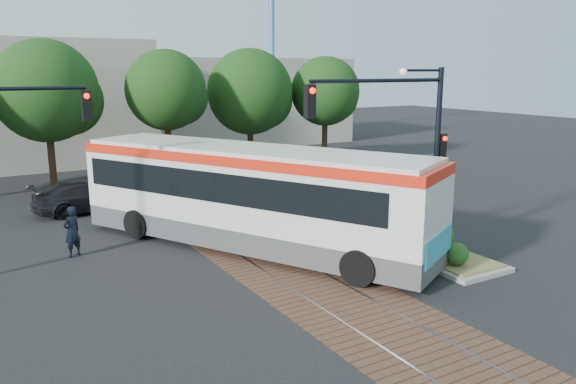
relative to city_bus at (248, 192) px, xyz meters
name	(u,v)px	position (x,y,z in m)	size (l,w,h in m)	color
ground	(292,271)	(0.07, -2.83, -1.98)	(120.00, 120.00, 0.00)	black
trackbed	(237,238)	(0.07, 1.17, -1.97)	(3.60, 40.00, 0.02)	#533626
tree_row	(159,93)	(1.28, 13.59, 2.87)	(26.40, 5.60, 7.67)	#382314
warehouses	(83,102)	(-0.46, 25.92, 1.83)	(40.00, 13.00, 8.00)	#ADA899
crane	(272,18)	(18.07, 31.17, 8.90)	(8.00, 0.50, 18.00)	#3F72B2
city_bus	(248,192)	(0.00, 0.00, 0.00)	(8.73, 13.01, 3.55)	#444446
traffic_island	(427,245)	(4.89, -3.73, -1.65)	(2.20, 5.20, 1.13)	gray
signal_pole_main	(410,133)	(3.93, -3.64, 2.18)	(5.49, 0.46, 6.00)	black
officer	(72,232)	(-5.53, 2.11, -1.12)	(0.63, 0.41, 1.72)	black
parked_car	(89,196)	(-3.79, 8.19, -1.29)	(1.93, 4.74, 1.38)	black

